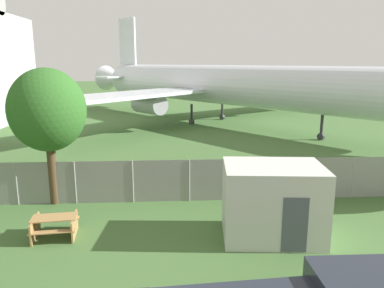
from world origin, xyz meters
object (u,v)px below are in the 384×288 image
object	(u,v)px
picnic_bench_near_cabin	(55,224)
airplane	(217,85)
portable_cabin	(273,201)
tree_behind_benches	(48,111)

from	to	relation	value
picnic_bench_near_cabin	airplane	bearing A→B (deg)	70.32
airplane	portable_cabin	bearing A→B (deg)	-42.36
airplane	tree_behind_benches	xyz separation A→B (m)	(-10.02, -21.86, 0.26)
airplane	portable_cabin	distance (m)	25.81
airplane	picnic_bench_near_cabin	world-z (taller)	airplane
airplane	picnic_bench_near_cabin	bearing A→B (deg)	-59.44
picnic_bench_near_cabin	tree_behind_benches	size ratio (longest dim) A/B	0.29
picnic_bench_near_cabin	tree_behind_benches	world-z (taller)	tree_behind_benches
airplane	picnic_bench_near_cabin	size ratio (longest dim) A/B	20.69
airplane	portable_cabin	size ratio (longest dim) A/B	9.62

